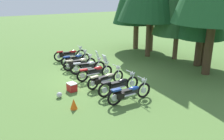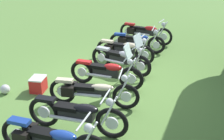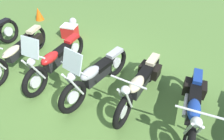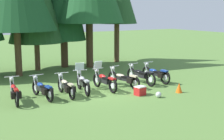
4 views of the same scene
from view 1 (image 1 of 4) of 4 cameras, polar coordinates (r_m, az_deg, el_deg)
The scene contains 12 objects.
ground_plane at distance 14.01m, azimuth -4.86°, elevation -1.65°, with size 80.00×80.00×0.00m, color #547A38.
motorcycle_0 at distance 17.40m, azimuth -10.23°, elevation 3.73°, with size 0.72×2.33×1.02m.
motorcycle_1 at distance 16.27m, azimuth -8.87°, elevation 2.67°, with size 0.68×2.17×1.00m.
motorcycle_2 at distance 15.25m, azimuth -7.95°, elevation 1.67°, with size 0.68×2.19×1.00m.
motorcycle_3 at distance 14.47m, azimuth -5.76°, elevation 0.96°, with size 0.73×2.17×1.37m.
motorcycle_4 at distance 13.45m, azimuth -4.03°, elevation -0.36°, with size 0.61×2.26×1.37m.
motorcycle_5 at distance 12.47m, azimuth -1.63°, elevation -2.06°, with size 0.80×2.36×1.00m.
motorcycle_6 at distance 11.58m, azimuth 1.76°, elevation -3.56°, with size 0.69×2.37×1.03m.
motorcycle_7 at distance 10.77m, azimuth 4.11°, elevation -5.41°, with size 0.65×2.35×1.03m.
picnic_cooler at distance 12.14m, azimuth -9.67°, elevation -4.06°, with size 0.54×0.46×0.42m.
traffic_cone at distance 10.33m, azimuth -9.23°, elevation -8.07°, with size 0.32×0.32×0.48m, color #EA590F.
dropped_helmet at distance 11.55m, azimuth -12.59°, elevation -5.88°, with size 0.27×0.27×0.27m, color silver.
Camera 1 is at (12.05, -5.28, 4.84)m, focal length 37.88 mm.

